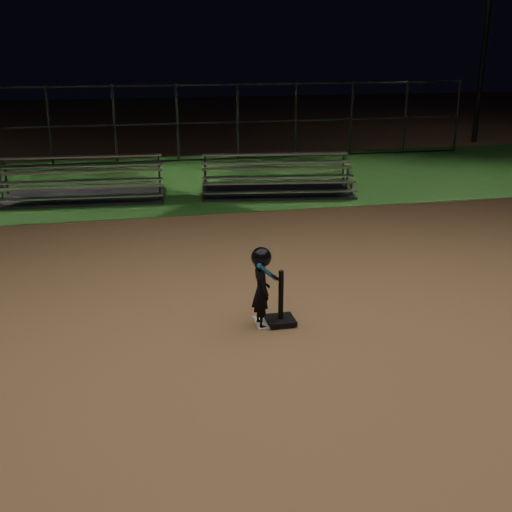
{
  "coord_description": "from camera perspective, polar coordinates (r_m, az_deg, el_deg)",
  "views": [
    {
      "loc": [
        -1.92,
        -7.76,
        3.68
      ],
      "look_at": [
        0.0,
        1.0,
        0.65
      ],
      "focal_mm": 43.94,
      "sensor_mm": 36.0,
      "label": 1
    }
  ],
  "objects": [
    {
      "name": "ground",
      "position": [
        8.8,
        1.4,
        -6.06
      ],
      "size": [
        80.0,
        80.0,
        0.0
      ],
      "primitive_type": "plane",
      "color": "#996D45",
      "rests_on": "ground"
    },
    {
      "name": "grass_strip",
      "position": [
        18.23,
        -6.1,
        6.94
      ],
      "size": [
        60.0,
        8.0,
        0.01
      ],
      "primitive_type": "cube",
      "color": "#21541B",
      "rests_on": "ground"
    },
    {
      "name": "home_plate",
      "position": [
        8.79,
        1.4,
        -5.99
      ],
      "size": [
        0.45,
        0.45,
        0.02
      ],
      "primitive_type": "cube",
      "color": "beige",
      "rests_on": "ground"
    },
    {
      "name": "batting_tee",
      "position": [
        8.7,
        2.26,
        -5.21
      ],
      "size": [
        0.38,
        0.38,
        0.76
      ],
      "color": "black",
      "rests_on": "home_plate"
    },
    {
      "name": "child_batter",
      "position": [
        8.46,
        0.49,
        -2.65
      ],
      "size": [
        0.43,
        0.58,
        1.14
      ],
      "rotation": [
        0.0,
        0.0,
        1.67
      ],
      "color": "black",
      "rests_on": "ground"
    },
    {
      "name": "bleacher_left",
      "position": [
        16.38,
        -15.53,
        5.74
      ],
      "size": [
        4.15,
        2.23,
        0.99
      ],
      "rotation": [
        0.0,
        0.0,
        -0.07
      ],
      "color": "silver",
      "rests_on": "ground"
    },
    {
      "name": "bleacher_right",
      "position": [
        16.41,
        1.91,
        6.4
      ],
      "size": [
        4.1,
        2.41,
        0.95
      ],
      "rotation": [
        0.0,
        0.0,
        -0.14
      ],
      "color": "#B9B9BE",
      "rests_on": "ground"
    },
    {
      "name": "backstop_fence",
      "position": [
        20.99,
        -7.17,
        11.88
      ],
      "size": [
        20.08,
        0.08,
        2.5
      ],
      "color": "#38383D",
      "rests_on": "ground"
    },
    {
      "name": "light_pole_right",
      "position": [
        26.66,
        20.47,
        20.3
      ],
      "size": [
        0.9,
        0.53,
        8.3
      ],
      "color": "#2D2D30",
      "rests_on": "ground"
    }
  ]
}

